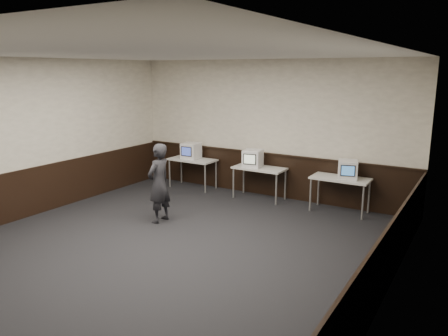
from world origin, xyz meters
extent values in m
plane|color=black|center=(0.00, 0.00, 0.00)|extent=(8.00, 8.00, 0.00)
plane|color=white|center=(0.00, 0.00, 3.20)|extent=(8.00, 8.00, 0.00)
plane|color=beige|center=(0.00, 4.00, 1.60)|extent=(7.00, 0.00, 7.00)
plane|color=beige|center=(-3.50, 0.00, 1.60)|extent=(0.00, 8.00, 8.00)
plane|color=beige|center=(3.50, 0.00, 1.60)|extent=(0.00, 8.00, 8.00)
cube|color=black|center=(0.00, 3.98, 0.50)|extent=(6.98, 0.04, 1.00)
cube|color=black|center=(-3.48, 0.00, 0.50)|extent=(0.04, 7.98, 1.00)
cube|color=black|center=(3.48, 0.00, 0.50)|extent=(0.04, 7.98, 1.00)
cube|color=black|center=(0.00, 3.96, 1.02)|extent=(6.98, 0.06, 0.04)
cube|color=silver|center=(-1.90, 3.60, 0.73)|extent=(1.20, 0.60, 0.04)
cylinder|color=#999999|center=(-2.45, 3.35, 0.35)|extent=(0.04, 0.04, 0.71)
cylinder|color=#999999|center=(-1.35, 3.35, 0.35)|extent=(0.04, 0.04, 0.71)
cylinder|color=#999999|center=(-2.45, 3.85, 0.35)|extent=(0.04, 0.04, 0.71)
cylinder|color=#999999|center=(-1.35, 3.85, 0.35)|extent=(0.04, 0.04, 0.71)
cube|color=silver|center=(0.00, 3.60, 0.73)|extent=(1.20, 0.60, 0.04)
cylinder|color=#999999|center=(-0.55, 3.35, 0.35)|extent=(0.04, 0.04, 0.71)
cylinder|color=#999999|center=(0.55, 3.35, 0.35)|extent=(0.04, 0.04, 0.71)
cylinder|color=#999999|center=(-0.55, 3.85, 0.35)|extent=(0.04, 0.04, 0.71)
cylinder|color=#999999|center=(0.55, 3.85, 0.35)|extent=(0.04, 0.04, 0.71)
cube|color=silver|center=(1.90, 3.60, 0.73)|extent=(1.20, 0.60, 0.04)
cylinder|color=#999999|center=(1.35, 3.35, 0.35)|extent=(0.04, 0.04, 0.71)
cylinder|color=#999999|center=(2.45, 3.35, 0.35)|extent=(0.04, 0.04, 0.71)
cylinder|color=#999999|center=(1.35, 3.85, 0.35)|extent=(0.04, 0.04, 0.71)
cylinder|color=#999999|center=(2.45, 3.85, 0.35)|extent=(0.04, 0.04, 0.71)
cube|color=white|center=(-1.94, 3.60, 0.95)|extent=(0.43, 0.45, 0.41)
cube|color=black|center=(-1.93, 3.39, 0.97)|extent=(0.30, 0.03, 0.24)
cube|color=#324395|center=(-1.93, 3.38, 0.97)|extent=(0.26, 0.02, 0.20)
cube|color=white|center=(-0.16, 3.56, 0.95)|extent=(0.46, 0.48, 0.41)
cube|color=black|center=(-0.12, 3.35, 0.97)|extent=(0.30, 0.06, 0.24)
cube|color=beige|center=(-0.12, 3.34, 0.97)|extent=(0.26, 0.04, 0.20)
cube|color=white|center=(2.04, 3.60, 0.94)|extent=(0.49, 0.50, 0.39)
cube|color=black|center=(2.10, 3.40, 0.96)|extent=(0.28, 0.10, 0.23)
cube|color=#336499|center=(2.10, 3.39, 0.96)|extent=(0.24, 0.08, 0.19)
imported|color=black|center=(-0.97, 1.16, 0.79)|extent=(0.38, 0.58, 1.57)
camera|label=1|loc=(4.43, -5.24, 2.95)|focal=35.00mm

